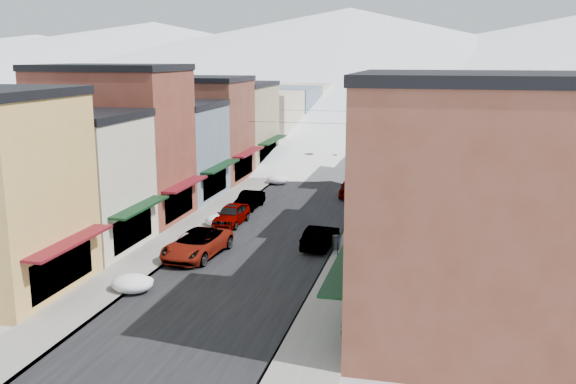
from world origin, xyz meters
The scene contains 39 objects.
ground centered at (0.00, 0.00, 0.00)m, with size 600.00×600.00×0.00m, color gray.
road centered at (0.00, 60.00, 0.01)m, with size 10.00×160.00×0.01m, color black.
sidewalk_left centered at (-6.60, 60.00, 0.07)m, with size 3.20×160.00×0.15m, color gray.
sidewalk_right centered at (6.60, 60.00, 0.07)m, with size 3.20×160.00×0.15m, color gray.
curb_left centered at (-5.05, 60.00, 0.07)m, with size 0.10×160.00×0.15m, color slate.
curb_right centered at (5.05, 60.00, 0.07)m, with size 0.10×160.00×0.15m, color slate.
bldg_l_cream centered at (-13.19, 12.50, 4.76)m, with size 11.30×8.20×9.50m.
bldg_l_brick_near centered at (-13.69, 20.50, 6.26)m, with size 12.30×8.20×12.50m.
bldg_l_grayblue centered at (-13.19, 29.00, 4.51)m, with size 11.30×9.20×9.00m.
bldg_l_brick_far centered at (-14.19, 38.00, 5.51)m, with size 13.30×9.20×11.00m.
bldg_l_tan centered at (-13.19, 48.00, 5.01)m, with size 11.30×11.20×10.00m.
bldg_r_brick_near centered at (13.69, 3.00, 6.26)m, with size 12.30×9.20×12.50m.
bldg_r_green centered at (13.19, 12.00, 4.76)m, with size 11.30×9.20×9.50m.
bldg_r_blue centered at (13.19, 21.00, 5.26)m, with size 11.30×9.20×10.50m.
bldg_r_cream centered at (13.69, 30.00, 4.51)m, with size 12.30×9.20×9.00m.
bldg_r_brick_far centered at (14.19, 39.00, 5.76)m, with size 13.30×9.20×11.50m.
bldg_r_tan centered at (13.19, 49.00, 4.76)m, with size 11.30×11.20×9.50m.
distant_blocks centered at (0.00, 83.00, 4.00)m, with size 34.00×55.00×8.00m.
mountain_ridge centered at (-19.47, 277.18, 14.36)m, with size 670.00×340.00×34.00m.
overhead_cables centered at (0.00, 47.50, 6.20)m, with size 16.40×15.04×0.04m.
car_white_suv centered at (-3.64, 12.52, 0.88)m, with size 2.93×6.35×1.76m, color #B9B9BB.
car_silver_sedan centered at (-4.00, 20.97, 0.82)m, with size 1.94×4.83×1.64m, color gray.
car_dark_hatch centered at (-4.15, 26.38, 0.75)m, with size 1.59×4.57×1.51m, color black.
car_silver_wagon centered at (-3.50, 49.33, 0.75)m, with size 2.09×5.14×1.49m, color gray.
car_green_sedan centered at (4.01, 16.45, 0.78)m, with size 1.66×4.76×1.57m, color black.
car_gray_suv centered at (3.73, 33.32, 0.80)m, with size 1.88×4.68×1.59m, color #93979C.
car_black_sedan centered at (3.50, 41.46, 0.72)m, with size 2.01×4.94×1.43m, color black.
car_lane_silver centered at (-0.60, 49.95, 0.76)m, with size 1.79×4.46×1.52m, color #93969B.
car_lane_white centered at (1.25, 72.41, 0.83)m, with size 2.74×5.95×1.65m, color white.
fire_hydrant centered at (6.01, 7.17, 0.47)m, with size 0.41×0.31×0.70m.
parking_sign centered at (5.85, 12.44, 1.32)m, with size 0.09×0.27×2.01m.
trash_can centered at (5.20, 15.84, 0.63)m, with size 0.56×0.56×0.95m.
streetlamp_near centered at (5.20, 31.57, 3.25)m, with size 0.41×0.41×4.92m.
streetlamp_far centered at (5.20, 49.72, 2.60)m, with size 0.32×0.32×3.89m.
planter_near centered at (7.80, 5.86, 0.44)m, with size 0.52×0.45×0.58m, color #295B29.
planter_far centered at (7.80, 2.01, 0.49)m, with size 0.38×0.38×0.68m, color #37612C.
snow_pile_near centered at (-4.83, 5.63, 0.49)m, with size 2.41×2.68×1.02m.
snow_pile_mid centered at (-4.63, 20.14, 0.47)m, with size 2.32×2.63×0.98m.
snow_pile_far centered at (-4.36, 37.55, 0.47)m, with size 2.30×2.62×0.97m.
Camera 1 is at (11.68, -26.04, 13.26)m, focal length 40.00 mm.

